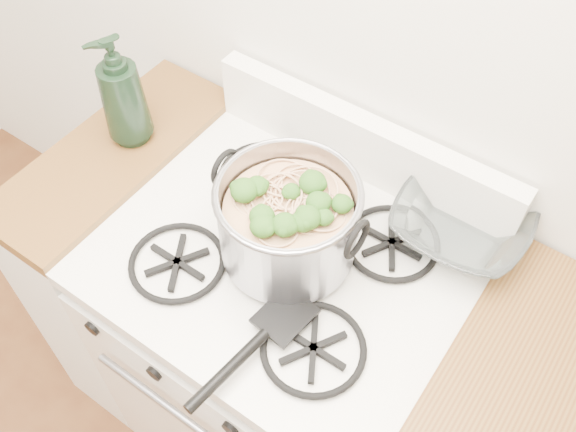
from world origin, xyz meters
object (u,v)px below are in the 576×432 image
at_px(gas_range, 285,354).
at_px(glass_bowl, 460,228).
at_px(bottle, 121,91).
at_px(spatula, 285,314).
at_px(stock_pot, 288,222).

height_order(gas_range, glass_bowl, glass_bowl).
bearing_deg(bottle, gas_range, 16.76).
xyz_separation_m(spatula, glass_bowl, (0.18, 0.38, 0.00)).
xyz_separation_m(glass_bowl, bottle, (-0.77, -0.19, 0.12)).
bearing_deg(spatula, gas_range, 132.30).
distance_m(gas_range, glass_bowl, 0.63).
relative_size(stock_pot, bottle, 1.12).
height_order(gas_range, spatula, spatula).
distance_m(glass_bowl, bottle, 0.80).
xyz_separation_m(gas_range, stock_pot, (0.00, 0.01, 0.58)).
relative_size(stock_pot, glass_bowl, 2.81).
xyz_separation_m(gas_range, bottle, (-0.50, 0.07, 0.63)).
bearing_deg(bottle, stock_pot, 17.70).
bearing_deg(bottle, glass_bowl, 38.04).
bearing_deg(spatula, glass_bowl, 70.77).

